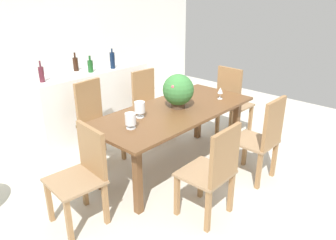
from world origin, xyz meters
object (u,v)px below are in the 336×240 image
Objects in this scene: flower_centerpiece at (178,90)px; crystal_vase_center_near at (131,120)px; wine_bottle_clear at (90,66)px; chair_foot_end at (232,100)px; chair_far_left at (95,118)px; chair_far_right at (149,101)px; wine_bottle_amber at (41,74)px; chair_near_right at (263,136)px; chair_head_end at (83,171)px; crystal_vase_left at (140,108)px; wine_bottle_green at (112,60)px; kitchen_counter at (92,103)px; dining_table at (174,117)px; wine_glass at (220,91)px; wine_bottle_tall at (76,64)px; chair_near_left at (214,169)px.

flower_centerpiece is 2.49× the size of crystal_vase_center_near.
chair_foot_end is at bearing -46.90° from wine_bottle_clear.
chair_far_left reaches higher than chair_far_right.
wine_bottle_amber is at bearing 120.72° from flower_centerpiece.
chair_far_left is 1.05× the size of chair_far_right.
wine_bottle_amber is at bearing -61.67° from chair_near_right.
flower_centerpiece is (-0.37, 0.92, 0.42)m from chair_near_right.
crystal_vase_left is (0.85, 0.13, 0.35)m from chair_head_end.
kitchen_counter is at bearing 156.26° from wine_bottle_green.
wine_glass is (0.68, -0.17, 0.19)m from dining_table.
dining_table is 0.71m from crystal_vase_center_near.
wine_glass is (1.37, -0.15, 0.01)m from crystal_vase_center_near.
dining_table is at bearing -169.16° from flower_centerpiece.
wine_bottle_clear is at bearing 146.21° from chair_head_end.
chair_head_end is 0.52× the size of kitchen_counter.
crystal_vase_left is at bearing 165.17° from wine_glass.
crystal_vase_left reaches higher than chair_head_end.
chair_far_right is 0.95m from wine_bottle_clear.
crystal_vase_center_near is 1.78m from wine_bottle_tall.
chair_foot_end is (1.72, 0.90, 0.03)m from chair_near_left.
chair_near_left is at bearing -117.15° from dining_table.
chair_far_right is 1.06m from flower_centerpiece.
kitchen_counter is 0.70m from wine_bottle_green.
crystal_vase_center_near is at bearing -86.12° from wine_bottle_amber.
chair_near_left is (-0.46, -0.89, -0.13)m from dining_table.
wine_bottle_amber reaches higher than wine_bottle_clear.
dining_table is 1.28m from chair_head_end.
wine_bottle_clear is at bearing -111.60° from kitchen_counter.
chair_foot_end is (0.79, -0.90, 0.03)m from chair_far_right.
chair_near_right is (-0.80, -0.90, -0.02)m from chair_foot_end.
crystal_vase_center_near is at bearing -111.91° from kitchen_counter.
crystal_vase_left is 0.30m from crystal_vase_center_near.
chair_foot_end is 1.81m from wine_bottle_green.
crystal_vase_center_near is 0.70× the size of wine_bottle_clear.
crystal_vase_left is at bearing 29.15° from crystal_vase_center_near.
chair_far_left is 6.86× the size of wine_glass.
chair_far_right is at bearing -66.83° from wine_bottle_green.
chair_far_right is at bearing 66.63° from flower_centerpiece.
chair_far_right is at bearing -4.08° from chair_far_left.
chair_far_left reaches higher than chair_near_right.
chair_far_left reaches higher than crystal_vase_center_near.
wine_bottle_green is at bearing -108.01° from chair_near_left.
chair_foot_end is 0.68m from wine_glass.
dining_table is 1.02m from chair_near_right.
wine_bottle_amber is (-0.37, 1.37, 0.20)m from crystal_vase_left.
chair_far_left reaches higher than wine_glass.
kitchen_counter is at bearing 3.85° from wine_bottle_amber.
crystal_vase_center_near is at bearing -136.89° from chair_far_right.
chair_head_end is at bearing -26.53° from chair_near_right.
chair_near_left is 5.46× the size of crystal_vase_left.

